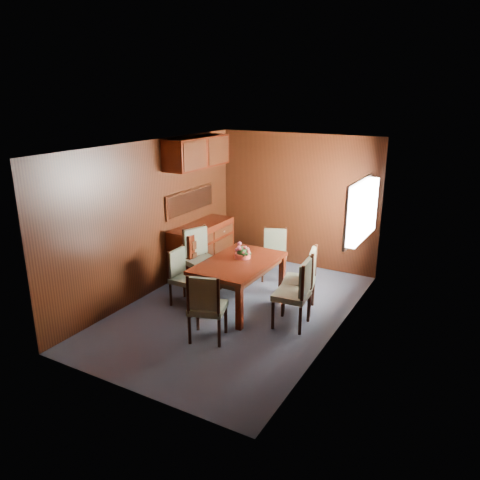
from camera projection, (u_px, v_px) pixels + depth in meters
The scene contains 11 objects.
ground at pixel (236, 310), 6.92m from camera, with size 4.50×4.50×0.00m, color #373D4B.
room_shell at pixel (240, 197), 6.75m from camera, with size 3.06×4.52×2.41m.
sideboard at pixel (202, 249), 8.20m from camera, with size 0.48×1.40×0.90m, color #340F06.
dining_table at pixel (239, 267), 6.94m from camera, with size 0.93×1.49×0.69m.
chair_left_near at pixel (182, 273), 7.02m from camera, with size 0.40×0.41×0.86m.
chair_left_far at pixel (200, 255), 7.55m from camera, with size 0.60×0.61×1.01m.
chair_right_near at pixel (297, 290), 6.28m from camera, with size 0.49×0.50×0.98m.
chair_right_far at pixel (304, 276), 6.76m from camera, with size 0.53×0.55×0.96m.
chair_head at pixel (206, 304), 5.91m from camera, with size 0.56×0.54×0.94m.
chair_foot at pixel (275, 251), 7.98m from camera, with size 0.53×0.52×0.87m.
flower_centerpiece at pixel (243, 250), 7.00m from camera, with size 0.26×0.26×0.26m.
Camera 1 is at (3.13, -5.44, 3.10)m, focal length 35.00 mm.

